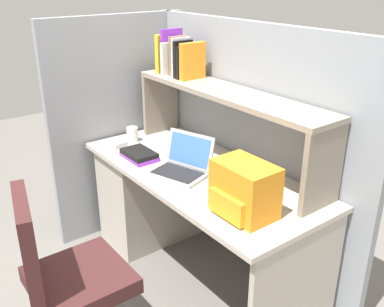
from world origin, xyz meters
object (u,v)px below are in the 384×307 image
at_px(laptop, 183,165).
at_px(backpack, 244,190).
at_px(paper_cup, 132,134).
at_px(office_chair, 69,292).
at_px(computer_mouse, 119,144).

distance_m(laptop, backpack, 0.55).
distance_m(paper_cup, office_chair, 1.20).
height_order(computer_mouse, office_chair, office_chair).
bearing_deg(paper_cup, office_chair, -46.09).
xyz_separation_m(laptop, computer_mouse, (-0.58, -0.10, -0.03)).
relative_size(backpack, office_chair, 0.32).
height_order(laptop, backpack, backpack).
distance_m(backpack, office_chair, 0.96).
relative_size(backpack, paper_cup, 3.01).
height_order(backpack, computer_mouse, backpack).
xyz_separation_m(laptop, paper_cup, (-0.61, 0.02, -0.00)).
relative_size(laptop, computer_mouse, 3.61).
bearing_deg(computer_mouse, backpack, -9.48).
distance_m(computer_mouse, office_chair, 1.09).
bearing_deg(backpack, computer_mouse, -176.62).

